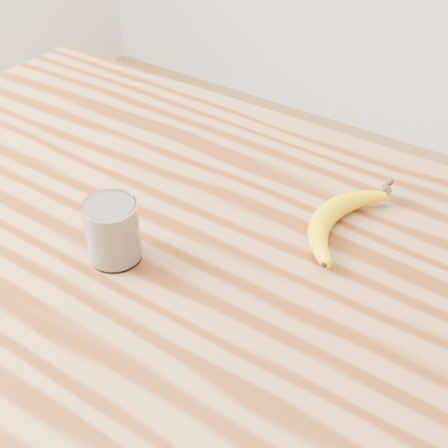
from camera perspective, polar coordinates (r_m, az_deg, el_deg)
The scene contains 3 objects.
table at distance 1.06m, azimuth -6.81°, elevation -4.35°, with size 1.20×0.80×0.90m.
smoothie_glass at distance 0.87m, azimuth -10.14°, elevation -0.67°, with size 0.07×0.07×0.09m.
banana at distance 0.94m, azimuth 9.32°, elevation 0.79°, with size 0.10×0.28×0.03m, color #E3B100, non-canonical shape.
Camera 1 is at (0.56, -0.57, 1.48)m, focal length 50.00 mm.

